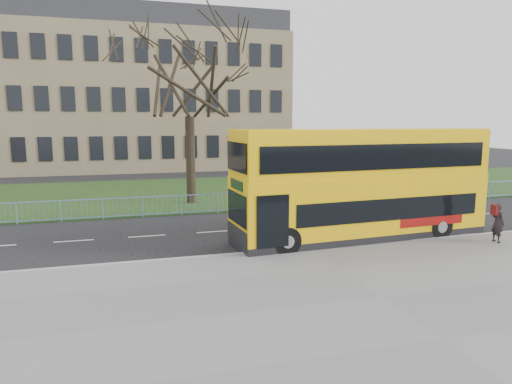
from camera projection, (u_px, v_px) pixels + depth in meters
The scene contains 9 objects.
ground at pixel (295, 241), 19.25m from camera, with size 120.00×120.00×0.00m, color black.
pavement at pixel (380, 298), 12.83m from camera, with size 80.00×10.50×0.12m, color slate.
kerb at pixel (309, 249), 17.77m from camera, with size 80.00×0.20×0.14m, color #98989B.
grass_verge at pixel (225, 191), 32.84m from camera, with size 80.00×15.40×0.08m, color #1C3212.
guard_railing at pixel (253, 202), 25.44m from camera, with size 40.00×0.12×1.10m, color #71A0CA, non-canonical shape.
bare_tree at pixel (189, 99), 26.99m from camera, with size 8.68×8.68×12.39m, color black, non-canonical shape.
civic_building at pixel (141, 103), 50.10m from camera, with size 30.00×15.00×14.00m, color #7B6A4E.
yellow_bus at pixel (362, 182), 19.20m from camera, with size 11.18×3.37×4.62m.
pedestrian at pixel (498, 223), 18.48m from camera, with size 0.58×0.38×1.60m, color black.
Camera 1 is at (-6.69, -17.55, 5.00)m, focal length 32.00 mm.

